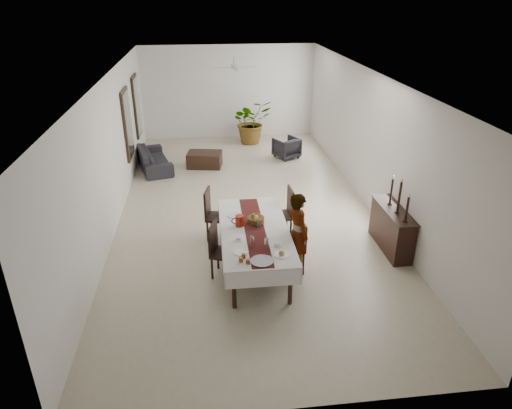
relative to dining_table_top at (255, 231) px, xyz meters
The scene contains 88 objects.
floor 2.74m from the dining_table_top, 88.21° to the left, with size 6.00×12.00×0.00m, color #C2B89A.
ceiling 3.57m from the dining_table_top, 88.21° to the left, with size 6.00×12.00×0.02m, color silver.
wall_back 8.66m from the dining_table_top, 89.45° to the left, with size 6.00×0.02×3.20m, color silver.
wall_front 3.48m from the dining_table_top, 88.61° to the right, with size 6.00×0.02×3.20m, color silver.
wall_left 4.01m from the dining_table_top, 138.04° to the left, with size 0.02×12.00×3.20m, color silver.
wall_right 4.13m from the dining_table_top, 40.40° to the left, with size 0.02×12.00×3.20m, color silver.
dining_table_top is the anchor object (origin of this frame).
table_leg_fl 1.38m from the dining_table_top, 111.62° to the right, with size 0.08×0.08×0.75m, color black.
table_leg_fr 1.38m from the dining_table_top, 69.41° to the right, with size 0.08×0.08×0.75m, color black.
table_leg_bl 1.38m from the dining_table_top, 110.59° to the left, with size 0.08×0.08×0.75m, color black.
table_leg_br 1.38m from the dining_table_top, 68.38° to the left, with size 0.08×0.08×0.75m, color black.
tablecloth_top 0.03m from the dining_table_top, ahead, with size 1.27×2.78×0.01m, color silver.
tablecloth_drape_left 0.64m from the dining_table_top, behind, with size 0.01×2.78×0.32m, color white.
tablecloth_drape_right 0.64m from the dining_table_top, ahead, with size 0.01×2.78×0.32m, color white.
tablecloth_drape_near 1.39m from the dining_table_top, 90.51° to the right, with size 1.27×0.01×0.32m, color white.
tablecloth_drape_far 1.39m from the dining_table_top, 89.49° to the left, with size 1.27×0.01×0.32m, color silver.
table_runner 0.04m from the dining_table_top, behind, with size 0.38×2.70×0.00m, color #5B1C1A.
red_pitcher 0.35m from the dining_table_top, 148.52° to the left, with size 0.16×0.16×0.22m, color maroon.
pitcher_handle 0.42m from the dining_table_top, 155.37° to the left, with size 0.13×0.13×0.02m, color maroon.
wine_glass_near 0.72m from the dining_table_top, 80.05° to the right, with size 0.08×0.08×0.18m, color white.
wine_glass_mid 0.62m from the dining_table_top, 100.82° to the right, with size 0.08×0.08×0.18m, color silver.
wine_glass_far 0.15m from the dining_table_top, 44.49° to the left, with size 0.08×0.08×0.18m, color silver.
teacup_right 0.73m from the dining_table_top, 63.95° to the right, with size 0.10×0.10×0.06m, color white.
saucer_right 0.72m from the dining_table_top, 63.95° to the right, with size 0.16×0.16×0.01m, color white.
teacup_left 0.50m from the dining_table_top, 131.11° to the right, with size 0.10×0.10×0.06m, color white.
saucer_left 0.50m from the dining_table_top, 131.11° to the right, with size 0.16×0.16×0.01m, color white.
plate_near_right 1.03m from the dining_table_top, 70.38° to the right, with size 0.26×0.26×0.02m, color white.
bread_near_right 1.04m from the dining_table_top, 70.38° to the right, with size 0.10×0.10×0.10m, color tan.
plate_near_left 0.87m from the dining_table_top, 112.31° to the right, with size 0.26×0.26×0.02m, color white.
plate_far_left 0.69m from the dining_table_top, 119.68° to the left, with size 0.26×0.26×0.02m, color silver.
serving_tray 1.13m from the dining_table_top, 90.51° to the right, with size 0.39×0.39×0.02m, color #46464B.
jam_jar_a 1.19m from the dining_table_top, 102.03° to the right, with size 0.07×0.07×0.08m, color brown.
jam_jar_b 1.16m from the dining_table_top, 107.93° to the right, with size 0.07×0.07×0.08m, color #944F15.
jam_jar_c 1.04m from the dining_table_top, 106.87° to the right, with size 0.07×0.07×0.08m, color maroon.
fruit_basket 0.29m from the dining_table_top, 78.18° to the left, with size 0.32×0.32×0.11m, color brown.
fruit_red 0.35m from the dining_table_top, 72.98° to the left, with size 0.10×0.10×0.10m, color #9E190F.
fruit_green 0.35m from the dining_table_top, 87.44° to the left, with size 0.09×0.09×0.09m, color #4E8327.
fruit_yellow 0.28m from the dining_table_top, 75.45° to the left, with size 0.09×0.09×0.09m, color yellow.
chair_right_near_seat 0.80m from the dining_table_top, 12.32° to the right, with size 0.41×0.41×0.05m, color black.
chair_right_near_leg_fl 1.11m from the dining_table_top, 18.53° to the right, with size 0.04×0.04×0.41m, color black.
chair_right_near_leg_fr 1.03m from the dining_table_top, ahead, with size 0.04×0.04×0.41m, color black.
chair_right_near_leg_bl 0.88m from the dining_table_top, 31.45° to the right, with size 0.04×0.04×0.41m, color black.
chair_right_near_leg_br 0.78m from the dining_table_top, ahead, with size 0.04×0.04×0.41m, color black.
chair_right_near_back 0.90m from the dining_table_top, ahead, with size 0.41×0.04×0.52m, color black.
chair_right_far_seat 1.36m from the dining_table_top, 58.91° to the left, with size 0.47×0.47×0.05m, color black.
chair_right_far_leg_fl 1.42m from the dining_table_top, 47.18° to the left, with size 0.05×0.05×0.46m, color black.
chair_right_far_leg_fr 1.69m from the dining_table_top, 57.10° to the left, with size 0.05×0.05×0.46m, color black.
chair_right_far_leg_bl 1.20m from the dining_table_top, 61.63° to the left, with size 0.05×0.05×0.46m, color black.
chair_right_far_leg_br 1.51m from the dining_table_top, 69.81° to the left, with size 0.05×0.05×0.46m, color black.
chair_right_far_back 1.46m from the dining_table_top, 52.00° to the left, with size 0.47×0.04×0.60m, color black.
chair_left_near_seat 0.71m from the dining_table_top, 159.45° to the right, with size 0.45×0.45×0.05m, color black.
chair_left_near_leg_fl 0.90m from the dining_table_top, behind, with size 0.04×0.04×0.44m, color black.
chair_left_near_leg_fr 1.06m from the dining_table_top, 158.12° to the right, with size 0.04×0.04×0.44m, color black.
chair_left_near_leg_bl 0.68m from the dining_table_top, 162.57° to the right, with size 0.04×0.04×0.44m, color black.
chair_left_near_leg_br 0.87m from the dining_table_top, 136.86° to the right, with size 0.04×0.04×0.44m, color black.
chair_left_near_back 0.80m from the dining_table_top, 168.84° to the right, with size 0.45×0.04×0.57m, color black.
chair_left_far_seat 1.41m from the dining_table_top, 118.12° to the left, with size 0.47×0.47×0.05m, color black.
chair_left_far_leg_fl 1.74m from the dining_table_top, 118.69° to the left, with size 0.05×0.05×0.47m, color black.
chair_left_far_leg_fr 1.49m from the dining_table_top, 129.47° to the left, with size 0.05×0.05×0.47m, color black.
chair_left_far_leg_bl 1.52m from the dining_table_top, 107.02° to the left, with size 0.05×0.05×0.47m, color black.
chair_left_far_leg_br 1.23m from the dining_table_top, 117.27° to the left, with size 0.05×0.05×0.47m, color black.
chair_left_far_back 1.53m from the dining_table_top, 124.16° to the left, with size 0.47×0.04×0.60m, color black.
woman 0.81m from the dining_table_top, 16.45° to the right, with size 0.59×0.38×1.61m, color #919499.
sideboard_body 2.91m from the dining_table_top, ahead, with size 0.39×1.44×0.87m, color black.
sideboard_top 2.89m from the dining_table_top, ahead, with size 0.42×1.50×0.03m, color black.
candlestick_near_base 2.87m from the dining_table_top, ahead, with size 0.10×0.10×0.03m, color black.
candlestick_near_shaft 2.89m from the dining_table_top, ahead, with size 0.05×0.05×0.48m, color black.
candlestick_near_candle 2.94m from the dining_table_top, ahead, with size 0.03×0.03×0.08m, color white.
candlestick_mid_base 2.87m from the dining_table_top, ahead, with size 0.10×0.10×0.03m, color black.
candlestick_mid_shaft 2.91m from the dining_table_top, ahead, with size 0.05×0.05×0.63m, color black.
candlestick_mid_candle 2.98m from the dining_table_top, ahead, with size 0.03×0.03×0.08m, color beige.
candlestick_far_base 2.93m from the dining_table_top, 11.79° to the left, with size 0.10×0.10×0.03m, color black.
candlestick_far_shaft 2.95m from the dining_table_top, 11.79° to the left, with size 0.05×0.05×0.53m, color black.
candlestick_far_candle 3.01m from the dining_table_top, 11.79° to the left, with size 0.03×0.03×0.08m, color white.
sofa 6.18m from the dining_table_top, 112.67° to the left, with size 2.02×0.79×0.59m, color #29272C.
armchair 6.40m from the dining_table_top, 74.29° to the left, with size 0.69×0.71×0.65m, color #252328.
coffee_table 5.72m from the dining_table_top, 98.82° to the left, with size 1.00×0.67×0.45m, color black.
potted_plant 7.89m from the dining_table_top, 84.24° to the left, with size 1.35×1.17×1.49m, color #275B24.
mirror_frame_near 5.68m from the dining_table_top, 120.82° to the left, with size 0.06×1.05×1.85m, color black.
mirror_glass_near 5.66m from the dining_table_top, 120.52° to the left, with size 0.01×0.90×1.70m, color silver.
mirror_frame_far 7.54m from the dining_table_top, 112.57° to the left, with size 0.06×1.05×1.85m, color black.
mirror_glass_far 7.53m from the dining_table_top, 112.32° to the left, with size 0.01×0.90×1.70m, color white.
fan_rod 6.08m from the dining_table_top, 89.16° to the left, with size 0.04×0.04×0.20m, color beige.
fan_hub 6.01m from the dining_table_top, 89.16° to the left, with size 0.16×0.16×0.08m, color silver.
fan_blade_n 6.34m from the dining_table_top, 89.21° to the left, with size 0.10×0.55×0.01m, color silver.
fan_blade_s 5.68m from the dining_table_top, 89.11° to the left, with size 0.10×0.55×0.01m, color silver.
fan_blade_e 6.02m from the dining_table_top, 85.61° to the left, with size 0.55×0.10×0.01m, color silver.
fan_blade_w 6.01m from the dining_table_top, 92.73° to the left, with size 0.55×0.10×0.01m, color silver.
Camera 1 is at (-0.94, -10.09, 4.91)m, focal length 32.00 mm.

